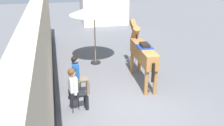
# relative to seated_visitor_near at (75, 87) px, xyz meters

# --- Properties ---
(ground_plane) EXTENTS (40.00, 40.00, 0.00)m
(ground_plane) POSITION_rel_seated_visitor_near_xyz_m (1.74, 2.79, -0.78)
(ground_plane) COLOR slate
(pub_facade_wall) EXTENTS (0.34, 14.00, 3.40)m
(pub_facade_wall) POSITION_rel_seated_visitor_near_xyz_m (-0.81, 1.29, 0.76)
(pub_facade_wall) COLOR #CCB793
(pub_facade_wall) RESTS_ON ground_plane
(seated_visitor_near) EXTENTS (0.61, 0.49, 1.39)m
(seated_visitor_near) POSITION_rel_seated_visitor_near_xyz_m (0.00, 0.00, 0.00)
(seated_visitor_near) COLOR black
(seated_visitor_near) RESTS_ON ground_plane
(seated_visitor_far) EXTENTS (0.61, 0.49, 1.39)m
(seated_visitor_far) POSITION_rel_seated_visitor_near_xyz_m (0.18, 1.02, 0.00)
(seated_visitor_far) COLOR black
(seated_visitor_far) RESTS_ON ground_plane
(saddled_horse_center) EXTENTS (0.55, 3.00, 2.06)m
(saddled_horse_center) POSITION_rel_seated_visitor_near_xyz_m (2.60, 1.54, 0.38)
(saddled_horse_center) COLOR #9E6B38
(saddled_horse_center) RESTS_ON ground_plane
(cafe_parasol) EXTENTS (2.10, 2.10, 2.58)m
(cafe_parasol) POSITION_rel_seated_visitor_near_xyz_m (1.22, 3.74, 1.59)
(cafe_parasol) COLOR black
(cafe_parasol) RESTS_ON ground_plane
(spare_stool_white) EXTENTS (0.32, 0.32, 0.46)m
(spare_stool_white) POSITION_rel_seated_visitor_near_xyz_m (2.71, 3.03, -0.38)
(spare_stool_white) COLOR white
(spare_stool_white) RESTS_ON ground_plane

